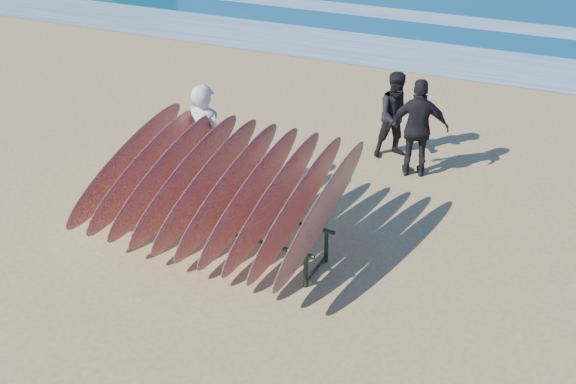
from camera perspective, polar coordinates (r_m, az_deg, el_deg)
name	(u,v)px	position (r m, az deg, el deg)	size (l,w,h in m)	color
ground	(264,281)	(9.65, -1.91, -7.06)	(120.00, 120.00, 0.00)	tan
foam_near	(438,58)	(18.27, 11.77, 10.30)	(160.00, 160.00, 0.00)	white
foam_far	(467,22)	(21.57, 13.92, 12.92)	(160.00, 160.00, 0.00)	white
surfboard_rack	(219,186)	(9.88, -5.48, 0.50)	(3.34, 3.09, 1.66)	#1C2E1F
person_white	(205,142)	(11.29, -6.54, 3.99)	(0.69, 0.45, 1.88)	white
person_dark_a	(397,115)	(12.72, 8.60, 6.00)	(0.76, 0.59, 1.56)	black
person_dark_b	(418,128)	(12.10, 10.26, 4.97)	(0.99, 0.41, 1.69)	black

